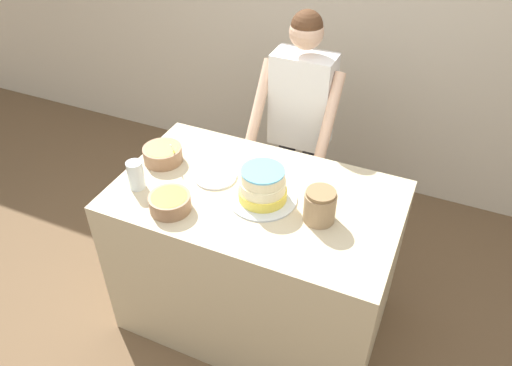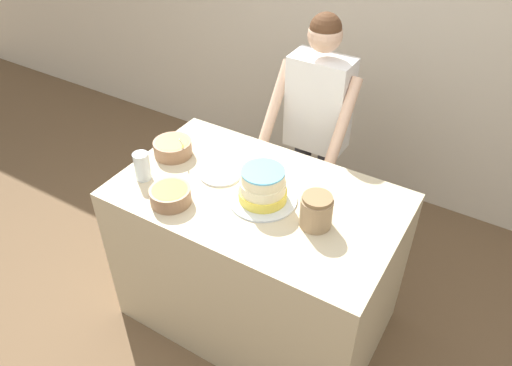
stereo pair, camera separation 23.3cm
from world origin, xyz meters
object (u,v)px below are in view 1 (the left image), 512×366
frosting_bowl_orange (170,202)px  stoneware_jar (320,206)px  frosting_bowl_yellow (163,154)px  drinking_glass (136,175)px  ceramic_plate (215,176)px  cake (263,187)px  person_baker (301,114)px

frosting_bowl_orange → stoneware_jar: bearing=18.0°
frosting_bowl_yellow → drinking_glass: drinking_glass is taller
stoneware_jar → drinking_glass: bearing=-171.2°
drinking_glass → ceramic_plate: bearing=35.6°
cake → frosting_bowl_yellow: (-0.61, 0.08, -0.03)m
cake → drinking_glass: (-0.60, -0.16, -0.00)m
ceramic_plate → frosting_bowl_yellow: bearing=177.0°
drinking_glass → ceramic_plate: (0.32, 0.23, -0.07)m
drinking_glass → stoneware_jar: bearing=8.8°
frosting_bowl_orange → stoneware_jar: stoneware_jar is taller
frosting_bowl_yellow → drinking_glass: (0.00, -0.24, 0.03)m
frosting_bowl_yellow → frosting_bowl_orange: (0.24, -0.32, -0.00)m
frosting_bowl_orange → stoneware_jar: (0.66, 0.21, 0.04)m
frosting_bowl_orange → ceramic_plate: size_ratio=0.91×
person_baker → frosting_bowl_yellow: person_baker is taller
person_baker → frosting_bowl_orange: (-0.28, -1.03, 0.01)m
ceramic_plate → stoneware_jar: stoneware_jar is taller
frosting_bowl_orange → drinking_glass: (-0.24, 0.08, 0.03)m
person_baker → drinking_glass: bearing=-118.4°
frosting_bowl_yellow → frosting_bowl_orange: 0.40m
cake → stoneware_jar: size_ratio=2.04×
person_baker → ceramic_plate: bearing=-105.3°
frosting_bowl_orange → drinking_glass: bearing=162.1°
frosting_bowl_yellow → person_baker: bearing=53.7°
ceramic_plate → frosting_bowl_orange: bearing=-104.7°
person_baker → stoneware_jar: 0.90m
drinking_glass → person_baker: bearing=61.6°
cake → frosting_bowl_orange: cake is taller
frosting_bowl_yellow → stoneware_jar: bearing=-6.6°
ceramic_plate → cake: bearing=-12.1°
cake → stoneware_jar: (0.29, -0.03, 0.00)m
frosting_bowl_yellow → drinking_glass: 0.24m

